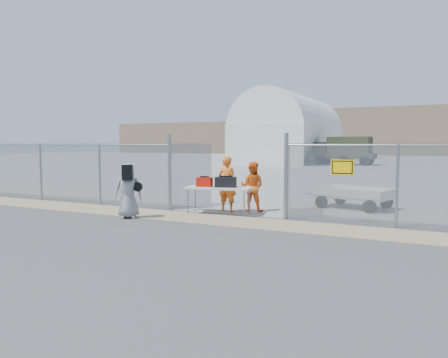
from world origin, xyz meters
The scene contains 14 objects.
ground centered at (0.00, 0.00, 0.00)m, with size 160.00×160.00×0.00m, color #404040.
tarmac_inside centered at (0.00, 42.00, 0.01)m, with size 160.00×80.00×0.01m, color gray.
dirt_strip centered at (0.00, 1.00, 0.01)m, with size 44.00×1.60×0.01m, color tan.
distant_hills centered at (5.00, 78.00, 4.50)m, with size 140.00×6.00×9.00m, color #7F684F, non-canonical shape.
chain_link_fence centered at (0.00, 2.00, 1.10)m, with size 40.00×0.20×2.20m, color gray, non-canonical shape.
quonset_hangar centered at (-10.00, 40.00, 4.00)m, with size 9.00×18.00×8.00m, color silver, non-canonical shape.
folding_table centered at (-0.14, 1.90, 0.43)m, with size 2.01×0.84×0.85m, color silver, non-canonical shape.
orange_bag centered at (-0.59, 1.81, 1.00)m, with size 0.47×0.31×0.29m, color red.
black_duffel centered at (0.08, 1.96, 1.01)m, with size 0.65×0.38×0.31m, color black.
security_worker_left centered at (-0.12, 2.48, 0.90)m, with size 0.66×0.43×1.80m, color orange.
security_worker_right centered at (0.57, 2.92, 0.81)m, with size 0.78×0.61×1.61m, color orange.
visitor centered at (-2.21, 0.11, 0.82)m, with size 0.80×0.52×1.64m, color gray.
utility_trailer centered at (3.40, 5.05, 0.38)m, with size 3.12×1.61×0.76m, color silver, non-canonical shape.
military_truck centered at (-2.95, 36.30, 1.45)m, with size 6.09×2.25×2.90m, color #323720, non-canonical shape.
Camera 1 is at (5.98, -10.04, 2.19)m, focal length 35.00 mm.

